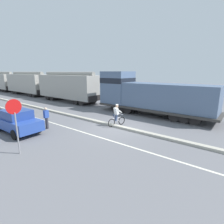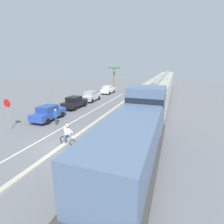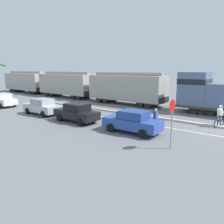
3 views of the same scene
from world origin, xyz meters
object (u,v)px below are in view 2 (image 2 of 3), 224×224
Objects in this scene: locomotive at (137,132)px; parked_car_blue at (48,113)px; hopper_car_trailing at (166,80)px; palm_tree_near at (114,74)px; parked_car_white at (108,90)px; pedestrian_by_cars at (56,117)px; parked_car_silver at (91,96)px; hopper_car_lead at (157,95)px; hopper_car_middle at (163,85)px; parked_car_black at (75,102)px; cyclist at (68,136)px; stop_sign at (8,108)px.

locomotive is 2.73× the size of parked_car_blue.
hopper_car_trailing is 14.47m from palm_tree_near.
parked_car_white and pedestrian_by_cars have the same top height.
locomotive reaches higher than parked_car_white.
hopper_car_trailing reaches higher than pedestrian_by_cars.
parked_car_silver is 0.77× the size of palm_tree_near.
parked_car_silver is at bearing -92.69° from palm_tree_near.
hopper_car_trailing is at bearing 44.62° from palm_tree_near.
hopper_car_lead reaches higher than pedestrian_by_cars.
palm_tree_near is at bearing 127.91° from hopper_car_lead.
pedestrian_by_cars is (-8.87, -20.16, -1.23)m from hopper_car_middle.
hopper_car_middle is at bearing 51.68° from parked_car_black.
cyclist reaches higher than parked_car_silver.
locomotive is at bearing -90.00° from hopper_car_middle.
pedestrian_by_cars is (3.20, 2.54, -1.18)m from stop_sign.
parked_car_black is at bearing -169.52° from hopper_car_lead.
parked_car_black is 5.00m from parked_car_silver.
locomotive is at bearing -22.09° from pedestrian_by_cars.
palm_tree_near is at bearing 75.82° from parked_car_white.
parked_car_blue is 1.01× the size of parked_car_silver.
hopper_car_middle reaches higher than parked_car_silver.
cyclist is 0.60× the size of stop_sign.
palm_tree_near is (1.85, 24.22, 1.88)m from stop_sign.
cyclist reaches higher than parked_car_white.
parked_car_blue is at bearing -91.01° from palm_tree_near.
palm_tree_near is (-10.21, 1.52, 1.82)m from hopper_car_middle.
hopper_car_lead is 2.52× the size of parked_car_white.
pedestrian_by_cars is (-3.78, 3.68, 0.03)m from cyclist.
hopper_car_lead is 6.18× the size of cyclist.
hopper_car_trailing is at bearing 48.67° from parked_car_white.
parked_car_black is 2.48× the size of cyclist.
hopper_car_middle is (-0.00, 23.76, 0.28)m from locomotive.
parked_car_white is 0.78× the size of palm_tree_near.
hopper_car_middle is at bearing 66.24° from pedestrian_by_cars.
parked_car_silver and parked_car_white have the same top height.
parked_car_black is (-0.16, 5.60, 0.00)m from parked_car_blue.
hopper_car_trailing reaches higher than cyclist.
locomotive is at bearing -5.00° from stop_sign.
stop_sign is 24.36m from palm_tree_near.
pedestrian_by_cars is (-8.87, -8.56, -1.23)m from hopper_car_lead.
parked_car_white is 2.46× the size of cyclist.
parked_car_black is 11.70m from cyclist.
cyclist is at bearing -179.16° from locomotive.
parked_car_black is at bearing 105.85° from pedestrian_by_cars.
parked_car_blue is 18.56m from parked_car_white.
locomotive is at bearing -90.00° from hopper_car_lead.
parked_car_white is at bearing 90.09° from parked_car_black.
locomotive is 1.10× the size of hopper_car_trailing.
stop_sign is (-1.38, -14.12, 1.21)m from parked_car_silver.
hopper_car_lead is at bearing -52.09° from palm_tree_near.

